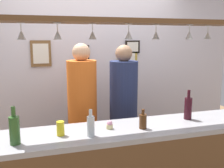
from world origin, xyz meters
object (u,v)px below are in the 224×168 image
Objects in this scene: person_right_navy_shirt at (123,101)px; picture_frame_lower_pair at (127,58)px; cupcake at (110,125)px; picture_frame_caricature at (41,54)px; picture_frame_upper_small at (132,47)px; bottle_beer_brown_stubby at (143,121)px; person_left_orange_shirt at (82,103)px; picture_frame_crest at (83,55)px; bottle_champagne_green at (14,130)px; bottle_soda_clear at (91,125)px; bottle_wine_dark_red at (188,108)px; drink_can at (60,128)px.

picture_frame_lower_pair is (0.27, 0.62, 0.47)m from person_right_navy_shirt.
person_right_navy_shirt reaches higher than cupcake.
picture_frame_upper_small is at bearing 0.00° from picture_frame_caricature.
picture_frame_caricature is at bearing 119.37° from bottle_beer_brown_stubby.
person_left_orange_shirt is 6.68× the size of picture_frame_crest.
person_right_navy_shirt is 0.95m from picture_frame_upper_small.
bottle_beer_brown_stubby is 0.60× the size of picture_frame_lower_pair.
person_left_orange_shirt is 1.23m from picture_frame_upper_small.
picture_frame_caricature is 1.20m from picture_frame_lower_pair.
picture_frame_crest reaches higher than bottle_beer_brown_stubby.
picture_frame_upper_small reaches higher than person_left_orange_shirt.
bottle_beer_brown_stubby is at bearing 2.16° from bottle_champagne_green.
picture_frame_crest is at bearing 100.51° from bottle_beer_brown_stubby.
bottle_soda_clear is 0.24m from cupcake.
bottle_soda_clear is 1.60m from picture_frame_crest.
bottle_wine_dark_red is 1.97m from picture_frame_caricature.
bottle_wine_dark_red is 1.28m from drink_can.
bottle_wine_dark_red is (0.55, 0.13, 0.05)m from bottle_beer_brown_stubby.
person_right_navy_shirt is 5.72× the size of picture_frame_lower_pair.
picture_frame_lower_pair is (1.46, 1.50, 0.40)m from bottle_champagne_green.
bottle_soda_clear is at bearing -0.41° from bottle_champagne_green.
bottle_soda_clear reaches higher than bottle_beer_brown_stubby.
picture_frame_lower_pair is at bearing 97.11° from bottle_wine_dark_red.
bottle_wine_dark_red is 1.00× the size of bottle_champagne_green.
bottle_beer_brown_stubby reaches higher than cupcake.
cupcake is at bearing 8.72° from bottle_champagne_green.
bottle_soda_clear is 1.28× the size of bottle_beer_brown_stubby.
person_right_navy_shirt is at bearing 55.86° from bottle_soda_clear.
bottle_champagne_green is (-1.19, -0.88, 0.07)m from person_right_navy_shirt.
bottle_champagne_green is (-0.60, 0.00, 0.03)m from bottle_soda_clear.
picture_frame_caricature reaches higher than bottle_wine_dark_red.
picture_frame_crest is at bearing 61.46° from bottle_champagne_green.
person_right_navy_shirt is 0.83m from picture_frame_lower_pair.
person_right_navy_shirt is at bearing -33.82° from picture_frame_caricature.
bottle_champagne_green is 1.00× the size of picture_frame_lower_pair.
drink_can is at bearing 176.60° from bottle_beer_brown_stubby.
drink_can is 1.56× the size of cupcake.
person_right_navy_shirt is 0.90m from picture_frame_crest.
bottle_champagne_green is at bearing -171.28° from cupcake.
picture_frame_upper_small is 0.73× the size of picture_frame_lower_pair.
person_left_orange_shirt is at bearing -55.93° from picture_frame_caricature.
drink_can is 1.86m from picture_frame_lower_pair.
drink_can is 1.58m from picture_frame_crest.
bottle_beer_brown_stubby is 0.56m from bottle_wine_dark_red.
picture_frame_upper_small is at bearing 44.15° from bottle_champagne_green.
drink_can is at bearing -136.61° from person_right_navy_shirt.
bottle_soda_clear is at bearing -20.20° from drink_can.
bottle_champagne_green is at bearing -135.85° from picture_frame_upper_small.
person_left_orange_shirt is at bearing 115.56° from bottle_beer_brown_stubby.
picture_frame_lower_pair is at bearing 64.04° from cupcake.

